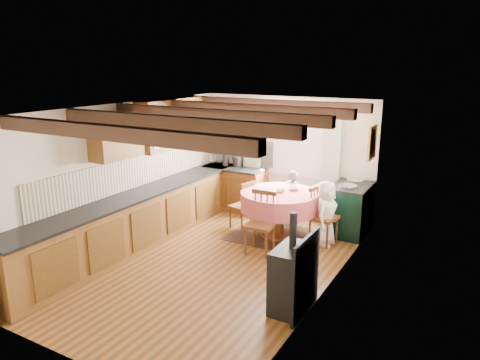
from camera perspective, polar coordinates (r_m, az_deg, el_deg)
The scene contains 40 objects.
floor at distance 7.13m, azimuth -3.21°, elevation -10.41°, with size 3.60×5.50×0.00m, color brown.
ceiling at distance 6.49m, azimuth -3.51°, elevation 9.15°, with size 3.60×5.50×0.00m, color white.
wall_back at distance 9.08m, azimuth 6.05°, elevation 3.03°, with size 3.60×0.00×2.40m, color silver.
wall_front at distance 4.77m, azimuth -21.67°, elevation -8.89°, with size 3.60×0.00×2.40m, color silver.
wall_left at distance 7.80m, azimuth -14.55°, elevation 0.70°, with size 0.00×5.50×2.40m, color silver.
wall_right at distance 5.97m, azimuth 11.38°, elevation -3.39°, with size 0.00×5.50×2.40m, color silver.
beam_a at distance 4.95m, azimuth -16.18°, elevation 5.82°, with size 3.60×0.16×0.16m, color #3A2317.
beam_b at distance 5.69m, azimuth -9.00°, elevation 7.30°, with size 3.60×0.16×0.16m, color #3A2317.
beam_c at distance 6.50m, azimuth -3.50°, elevation 8.36°, with size 3.60×0.16×0.16m, color #3A2317.
beam_d at distance 7.35m, azimuth 0.77°, elevation 9.12°, with size 3.60×0.16×0.16m, color #3A2317.
beam_e at distance 8.24m, azimuth 4.15°, elevation 9.69°, with size 3.60×0.16×0.16m, color #3A2317.
splash_left at distance 8.00m, azimuth -12.98°, elevation 1.14°, with size 0.02×4.50×0.55m, color beige.
splash_back at distance 9.49m, azimuth 0.45°, elevation 3.62°, with size 1.40×0.02×0.55m, color beige.
base_cabinet_left at distance 7.82m, azimuth -12.60°, elevation -4.97°, with size 0.60×5.30×0.88m, color brown.
base_cabinet_back at distance 9.46m, azimuth -0.64°, elevation -1.16°, with size 1.30×0.60×0.88m, color brown.
worktop_left at distance 7.67m, azimuth -12.68°, elevation -1.75°, with size 0.64×5.30×0.04m, color black.
worktop_back at distance 9.33m, azimuth -0.71°, elevation 1.53°, with size 1.30×0.64×0.04m, color black.
wall_cabinet_glass at distance 8.45m, azimuth -8.40°, elevation 7.24°, with size 0.34×1.80×0.90m, color brown.
wall_cabinet_solid at distance 7.34m, azimuth -15.55°, elevation 5.35°, with size 0.34×0.90×0.70m, color brown.
window_frame at distance 8.96m, azimuth 6.67°, elevation 5.45°, with size 1.34×0.03×1.54m, color white.
window_pane at distance 8.96m, azimuth 6.69°, elevation 5.46°, with size 1.20×0.01×1.40m, color white.
curtain_left at distance 9.33m, azimuth 1.56°, elevation 2.79°, with size 0.35×0.10×2.10m, color beige.
curtain_right at distance 8.69m, azimuth 11.53°, elevation 1.60°, with size 0.35×0.10×2.10m, color beige.
curtain_rod at distance 8.80m, azimuth 6.57°, elevation 9.23°, with size 0.03×0.03×2.00m, color black.
wall_picture at distance 8.03m, azimuth 16.54°, elevation 4.60°, with size 0.04×0.50×0.60m, color gold.
wall_plate at distance 8.61m, azimuth 12.51°, elevation 5.51°, with size 0.30×0.30×0.02m, color silver.
rug at distance 8.13m, azimuth 4.96°, elevation -7.15°, with size 1.66×1.29×0.01m, color #30261D.
dining_table at distance 7.99m, azimuth 5.02°, elevation -4.42°, with size 1.38×1.38×0.83m, color #D54D65, non-canonical shape.
chair_near at distance 7.26m, azimuth 2.54°, elevation -5.53°, with size 0.44×0.46×1.03m, color brown, non-canonical shape.
chair_left at distance 8.38m, azimuth 0.22°, elevation -3.14°, with size 0.39×0.41×0.91m, color brown, non-canonical shape.
chair_right at distance 7.77m, azimuth 10.69°, elevation -4.47°, with size 0.43×0.45×1.01m, color brown, non-canonical shape.
aga_range at distance 8.38m, azimuth 13.92°, elevation -3.52°, with size 0.65×1.01×0.93m, color black, non-canonical shape.
cast_iron_stove at distance 5.64m, azimuth 6.69°, elevation -10.35°, with size 0.39×0.65×1.29m, color black, non-canonical shape.
child_far at distance 8.64m, azimuth 6.70°, elevation -2.20°, with size 0.39×0.25×1.06m, color #444A63.
child_right at distance 7.69m, azimuth 10.91°, elevation -4.23°, with size 0.55×0.36×1.13m, color white.
bowl_a at distance 8.02m, azimuth 6.87°, elevation -1.09°, with size 0.20×0.20×0.05m, color silver.
bowl_b at distance 7.86m, azimuth 5.22°, elevation -1.35°, with size 0.17×0.17×0.05m, color silver.
cup at distance 7.69m, azimuth 2.82°, elevation -1.56°, with size 0.09×0.09×0.08m, color silver.
canister_tall at distance 9.44m, azimuth -1.88°, elevation 2.58°, with size 0.14×0.14×0.25m, color #262628.
canister_wide at distance 9.39m, azimuth -0.37°, elevation 2.41°, with size 0.19×0.19×0.21m, color #262628.
Camera 1 is at (3.50, -5.43, 3.03)m, focal length 33.38 mm.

